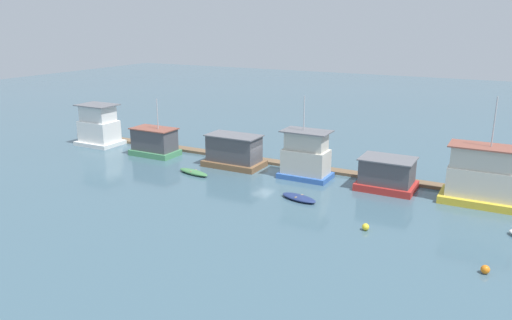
{
  "coord_description": "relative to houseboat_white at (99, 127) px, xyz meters",
  "views": [
    {
      "loc": [
        23.66,
        -45.02,
        15.57
      ],
      "look_at": [
        0.0,
        -1.0,
        1.4
      ],
      "focal_mm": 35.0,
      "sensor_mm": 36.0,
      "label": 1
    }
  ],
  "objects": [
    {
      "name": "mooring_post_far_right",
      "position": [
        9.85,
        1.76,
        -1.36
      ],
      "size": [
        0.22,
        0.22,
        1.92
      ],
      "primitive_type": "cylinder",
      "color": "brown",
      "rests_on": "ground_plane"
    },
    {
      "name": "dinghy_green",
      "position": [
        18.0,
        -4.86,
        -2.09
      ],
      "size": [
        4.13,
        1.83,
        0.46
      ],
      "color": "#47844C",
      "rests_on": "ground_plane"
    },
    {
      "name": "mooring_post_centre",
      "position": [
        28.57,
        1.76,
        -1.3
      ],
      "size": [
        0.27,
        0.27,
        2.06
      ],
      "primitive_type": "cylinder",
      "color": "brown",
      "rests_on": "ground_plane"
    },
    {
      "name": "mooring_post_near_right",
      "position": [
        44.49,
        1.76,
        -1.37
      ],
      "size": [
        0.22,
        0.22,
        1.91
      ],
      "primitive_type": "cylinder",
      "color": "#846B4C",
      "rests_on": "ground_plane"
    },
    {
      "name": "houseboat_blue",
      "position": [
        28.69,
        -0.43,
        -0.12
      ],
      "size": [
        5.12,
        3.26,
        8.34
      ],
      "color": "#3866B7",
      "rests_on": "ground_plane"
    },
    {
      "name": "ground_plane",
      "position": [
        23.48,
        -0.34,
        -2.32
      ],
      "size": [
        200.0,
        200.0,
        0.0
      ],
      "primitive_type": "plane",
      "color": "#426070"
    },
    {
      "name": "houseboat_white",
      "position": [
        0.0,
        0.0,
        0.0
      ],
      "size": [
        5.32,
        4.01,
        5.19
      ],
      "color": "white",
      "rests_on": "ground_plane"
    },
    {
      "name": "dock_walkway",
      "position": [
        23.48,
        2.73,
        -2.17
      ],
      "size": [
        59.6,
        1.43,
        0.3
      ],
      "primitive_type": "cube",
      "color": "brown",
      "rests_on": "ground_plane"
    },
    {
      "name": "houseboat_brown",
      "position": [
        20.2,
        -0.3,
        -0.68
      ],
      "size": [
        6.42,
        3.71,
        3.51
      ],
      "color": "brown",
      "rests_on": "ground_plane"
    },
    {
      "name": "houseboat_green",
      "position": [
        9.57,
        -0.74,
        -0.76
      ],
      "size": [
        5.49,
        3.26,
        6.76
      ],
      "color": "#4C9360",
      "rests_on": "ground_plane"
    },
    {
      "name": "houseboat_yellow",
      "position": [
        45.06,
        0.12,
        0.01
      ],
      "size": [
        6.82,
        3.78,
        9.4
      ],
      "color": "gold",
      "rests_on": "ground_plane"
    },
    {
      "name": "buoy_orange",
      "position": [
        46.46,
        -13.39,
        -2.04
      ],
      "size": [
        0.56,
        0.56,
        0.56
      ],
      "primitive_type": "sphere",
      "color": "orange",
      "rests_on": "ground_plane"
    },
    {
      "name": "buoy_yellow",
      "position": [
        37.85,
        -10.39,
        -2.05
      ],
      "size": [
        0.55,
        0.55,
        0.55
      ],
      "primitive_type": "sphere",
      "color": "yellow",
      "rests_on": "ground_plane"
    },
    {
      "name": "houseboat_red",
      "position": [
        36.81,
        -0.04,
        -0.88
      ],
      "size": [
        5.33,
        4.0,
        3.06
      ],
      "color": "red",
      "rests_on": "ground_plane"
    },
    {
      "name": "dinghy_navy",
      "position": [
        30.71,
        -6.71,
        -2.11
      ],
      "size": [
        3.79,
        2.19,
        0.42
      ],
      "color": "navy",
      "rests_on": "ground_plane"
    }
  ]
}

